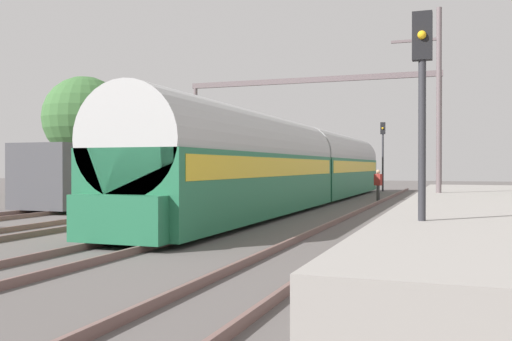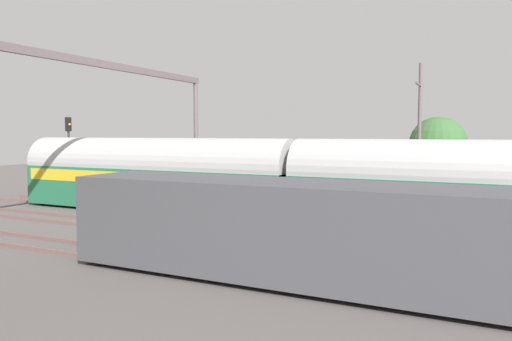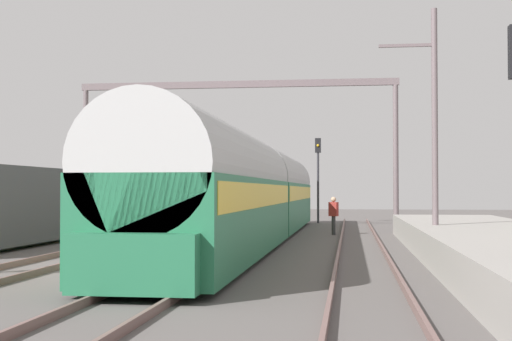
{
  "view_description": "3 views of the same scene",
  "coord_description": "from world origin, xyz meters",
  "px_view_note": "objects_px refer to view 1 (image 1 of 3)",
  "views": [
    {
      "loc": [
        9.47,
        -17.15,
        1.92
      ],
      "look_at": [
        2.12,
        3.44,
        1.75
      ],
      "focal_mm": 39.89,
      "sensor_mm": 36.0,
      "label": 1
    },
    {
      "loc": [
        -19.09,
        2.15,
        4.23
      ],
      "look_at": [
        1.89,
        12.28,
        2.44
      ],
      "focal_mm": 34.21,
      "sensor_mm": 36.0,
      "label": 2
    },
    {
      "loc": [
        6.0,
        -18.82,
        2.03
      ],
      "look_at": [
        1.06,
        19.78,
        3.08
      ],
      "focal_mm": 51.67,
      "sensor_mm": 36.0,
      "label": 3
    }
  ],
  "objects_px": {
    "railway_signal_near": "(422,104)",
    "catenary_gantry": "(309,106)",
    "person_crossing": "(378,182)",
    "freight_car": "(124,175)",
    "railway_signal_far": "(383,147)",
    "passenger_train": "(303,165)"
  },
  "relations": [
    {
      "from": "person_crossing",
      "to": "railway_signal_near",
      "type": "height_order",
      "value": "railway_signal_near"
    },
    {
      "from": "freight_car",
      "to": "railway_signal_far",
      "type": "distance_m",
      "value": 21.99
    },
    {
      "from": "passenger_train",
      "to": "freight_car",
      "type": "relative_size",
      "value": 2.53
    },
    {
      "from": "catenary_gantry",
      "to": "passenger_train",
      "type": "bearing_deg",
      "value": -77.38
    },
    {
      "from": "railway_signal_near",
      "to": "catenary_gantry",
      "type": "relative_size",
      "value": 0.28
    },
    {
      "from": "passenger_train",
      "to": "catenary_gantry",
      "type": "bearing_deg",
      "value": 102.62
    },
    {
      "from": "railway_signal_near",
      "to": "railway_signal_far",
      "type": "xyz_separation_m",
      "value": [
        -4.79,
        32.91,
        0.27
      ]
    },
    {
      "from": "freight_car",
      "to": "catenary_gantry",
      "type": "distance_m",
      "value": 14.58
    },
    {
      "from": "person_crossing",
      "to": "railway_signal_far",
      "type": "distance_m",
      "value": 12.14
    },
    {
      "from": "person_crossing",
      "to": "railway_signal_near",
      "type": "bearing_deg",
      "value": -57.32
    },
    {
      "from": "passenger_train",
      "to": "railway_signal_near",
      "type": "relative_size",
      "value": 6.85
    },
    {
      "from": "person_crossing",
      "to": "railway_signal_far",
      "type": "height_order",
      "value": "railway_signal_far"
    },
    {
      "from": "person_crossing",
      "to": "railway_signal_far",
      "type": "relative_size",
      "value": 0.33
    },
    {
      "from": "person_crossing",
      "to": "catenary_gantry",
      "type": "relative_size",
      "value": 0.1
    },
    {
      "from": "passenger_train",
      "to": "railway_signal_far",
      "type": "distance_m",
      "value": 16.57
    },
    {
      "from": "passenger_train",
      "to": "railway_signal_far",
      "type": "bearing_deg",
      "value": 83.33
    },
    {
      "from": "freight_car",
      "to": "railway_signal_near",
      "type": "distance_m",
      "value": 20.46
    },
    {
      "from": "person_crossing",
      "to": "railway_signal_far",
      "type": "bearing_deg",
      "value": 118.85
    },
    {
      "from": "person_crossing",
      "to": "catenary_gantry",
      "type": "xyz_separation_m",
      "value": [
        -5.25,
        4.92,
        4.91
      ]
    },
    {
      "from": "railway_signal_near",
      "to": "catenary_gantry",
      "type": "distance_m",
      "value": 27.57
    },
    {
      "from": "railway_signal_near",
      "to": "freight_car",
      "type": "bearing_deg",
      "value": 138.1
    },
    {
      "from": "passenger_train",
      "to": "person_crossing",
      "type": "bearing_deg",
      "value": 55.44
    }
  ]
}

